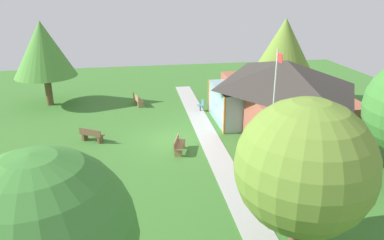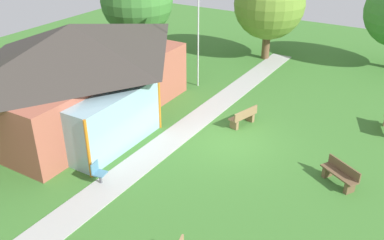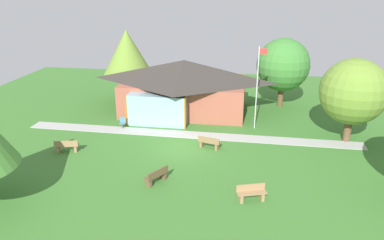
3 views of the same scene
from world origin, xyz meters
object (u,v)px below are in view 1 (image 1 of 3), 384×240
(flagpole, at_px, (274,108))
(bench_front_right, at_px, (62,178))
(bench_mid_left, at_px, (138,100))
(patio_chair_west, at_px, (201,106))
(bench_rear_near_path, at_px, (179,145))
(pavilion, at_px, (282,93))
(tree_lawn_corner, at_px, (43,49))
(tree_east_hedge, at_px, (304,167))
(bench_front_center, at_px, (92,135))
(tree_behind_pavilion_left, at_px, (284,44))

(flagpole, distance_m, bench_front_right, 10.49)
(bench_mid_left, relative_size, patio_chair_west, 1.81)
(flagpole, distance_m, patio_chair_west, 10.40)
(flagpole, distance_m, bench_rear_near_path, 5.94)
(pavilion, relative_size, tree_lawn_corner, 1.72)
(bench_rear_near_path, xyz_separation_m, tree_lawn_corner, (-10.37, -8.68, 3.91))
(bench_rear_near_path, xyz_separation_m, tree_east_hedge, (9.28, 2.69, 3.13))
(bench_mid_left, bearing_deg, tree_lawn_corner, -113.98)
(bench_front_center, xyz_separation_m, patio_chair_west, (-4.46, 7.55, 0.01))
(bench_mid_left, relative_size, tree_lawn_corner, 0.24)
(patio_chair_west, relative_size, tree_behind_pavilion_left, 0.13)
(flagpole, relative_size, tree_east_hedge, 1.07)
(tree_behind_pavilion_left, bearing_deg, bench_front_center, -67.11)
(tree_behind_pavilion_left, bearing_deg, patio_chair_west, -76.72)
(bench_mid_left, xyz_separation_m, patio_chair_west, (2.23, 4.57, 0.01))
(bench_mid_left, xyz_separation_m, tree_behind_pavilion_left, (0.61, 11.40, 4.09))
(pavilion, xyz_separation_m, bench_mid_left, (-6.07, -9.10, -1.88))
(flagpole, distance_m, tree_behind_pavilion_left, 12.68)
(bench_mid_left, relative_size, tree_east_hedge, 0.27)
(pavilion, height_order, tree_lawn_corner, tree_lawn_corner)
(tree_east_hedge, bearing_deg, bench_mid_left, -165.83)
(bench_front_right, distance_m, bench_front_center, 5.23)
(flagpole, relative_size, tree_behind_pavilion_left, 0.95)
(pavilion, relative_size, bench_mid_left, 7.06)
(flagpole, relative_size, bench_front_right, 3.94)
(patio_chair_west, xyz_separation_m, tree_behind_pavilion_left, (-1.61, 6.84, 4.08))
(pavilion, distance_m, tree_lawn_corner, 17.60)
(bench_mid_left, height_order, bench_rear_near_path, same)
(bench_front_center, bearing_deg, tree_lawn_corner, 147.21)
(bench_rear_near_path, bearing_deg, tree_lawn_corner, -123.17)
(flagpole, relative_size, tree_lawn_corner, 0.96)
(flagpole, height_order, bench_front_center, flagpole)
(flagpole, relative_size, bench_rear_near_path, 3.94)
(bench_mid_left, bearing_deg, bench_rear_near_path, -0.76)
(tree_behind_pavilion_left, bearing_deg, bench_rear_near_path, -48.27)
(pavilion, height_order, bench_front_center, pavilion)
(bench_front_right, height_order, patio_chair_west, patio_chair_west)
(bench_rear_near_path, height_order, patio_chair_west, patio_chair_west)
(flagpole, distance_m, tree_lawn_corner, 18.57)
(flagpole, relative_size, bench_front_center, 4.09)
(bench_mid_left, bearing_deg, patio_chair_west, 51.15)
(patio_chair_west, height_order, tree_lawn_corner, tree_lawn_corner)
(tree_lawn_corner, bearing_deg, patio_chair_west, 72.57)
(pavilion, distance_m, flagpole, 6.80)
(bench_rear_near_path, xyz_separation_m, patio_chair_west, (-6.83, 2.62, 0.01))
(tree_behind_pavilion_left, xyz_separation_m, tree_east_hedge, (17.72, -6.78, -0.96))
(bench_front_center, bearing_deg, bench_front_right, -68.69)
(bench_mid_left, distance_m, patio_chair_west, 5.08)
(bench_mid_left, height_order, bench_front_center, same)
(pavilion, xyz_separation_m, tree_behind_pavilion_left, (-5.46, 2.30, 2.21))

